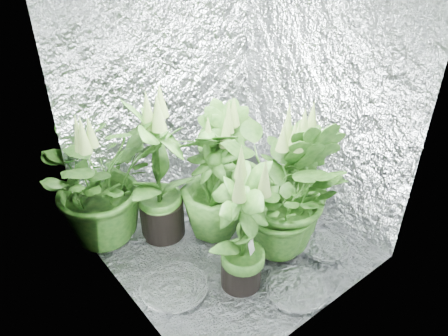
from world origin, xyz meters
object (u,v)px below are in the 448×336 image
plant_a (99,180)px  plant_f (242,230)px  plant_b (158,174)px  plant_c (229,166)px  plant_d (213,184)px  plant_g (300,177)px  circulation_fan (249,170)px  plant_e (285,196)px

plant_a → plant_f: size_ratio=1.05×
plant_b → plant_f: plant_b is taller
plant_c → plant_d: 0.23m
plant_c → plant_g: bearing=-57.2°
circulation_fan → plant_a: bearing=165.1°
plant_a → plant_b: size_ratio=0.89×
plant_d → plant_f: plant_f is taller
plant_b → circulation_fan: bearing=4.5°
plant_a → plant_b: plant_b is taller
plant_b → plant_a: bearing=144.3°
plant_c → plant_e: bearing=-84.9°
plant_e → circulation_fan: bearing=64.8°
plant_d → plant_e: bearing=-59.9°
plant_a → circulation_fan: size_ratio=2.78×
plant_f → plant_g: size_ratio=0.95×
plant_b → plant_c: plant_b is taller
plant_c → plant_f: plant_f is taller
plant_f → plant_g: (0.67, 0.16, 0.02)m
plant_e → plant_g: (0.24, 0.09, 0.01)m
plant_f → circulation_fan: size_ratio=2.64×
plant_g → circulation_fan: plant_g is taller
plant_a → plant_g: 1.38m
plant_b → plant_d: bearing=-35.8°
plant_e → plant_a: bearing=134.7°
plant_d → circulation_fan: plant_d is taller
plant_e → plant_b: bearing=130.3°
plant_a → plant_c: bearing=-23.9°
plant_c → circulation_fan: size_ratio=2.63×
plant_b → plant_e: size_ratio=1.16×
plant_c → plant_b: bearing=165.0°
plant_d → plant_g: 0.61m
plant_b → plant_c: size_ratio=1.18×
plant_d → plant_e: size_ratio=0.95×
plant_e → circulation_fan: size_ratio=2.68×
plant_d → plant_e: plant_e is taller
plant_f → plant_b: bearing=100.0°
plant_b → circulation_fan: (0.91, 0.07, -0.37)m
plant_e → plant_g: plant_g is taller
plant_f → circulation_fan: 1.16m
plant_g → circulation_fan: size_ratio=2.78×
circulation_fan → plant_c: bearing=-159.3°
plant_a → plant_g: bearing=-35.8°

